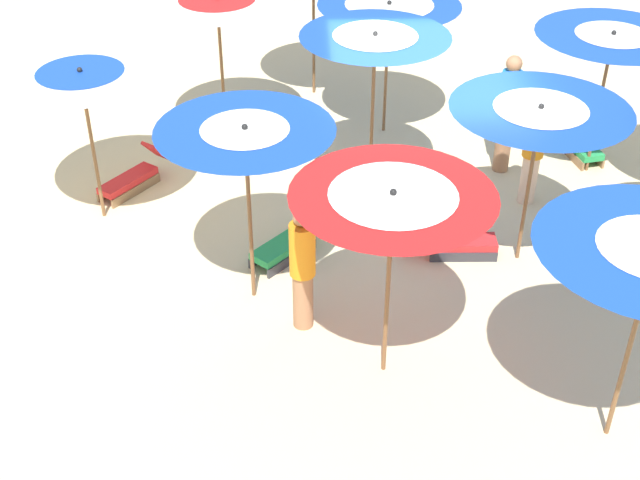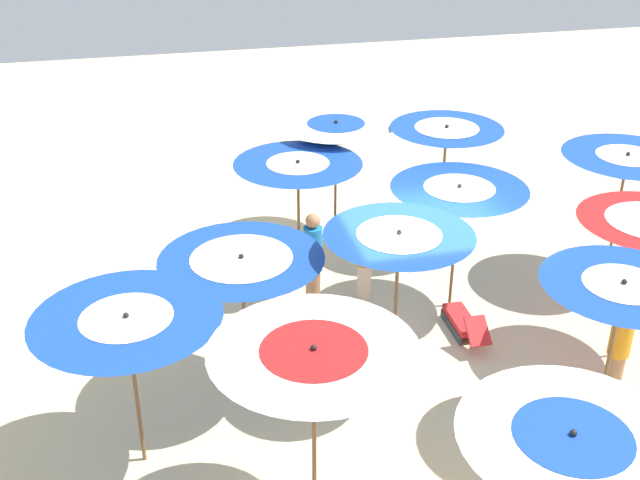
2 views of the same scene
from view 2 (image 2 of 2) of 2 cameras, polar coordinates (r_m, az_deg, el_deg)
ground at (r=12.56m, az=6.98°, el=-8.05°), size 38.28×38.28×0.04m
beach_umbrella_0 at (r=14.44m, az=20.84°, el=4.84°), size 2.16×2.16×2.39m
beach_umbrella_1 at (r=14.78m, az=8.92°, el=7.17°), size 2.04×2.04×2.44m
beach_umbrella_2 at (r=15.01m, az=1.14°, el=7.51°), size 2.19×2.19×2.39m
beach_umbrella_4 at (r=12.86m, az=9.78°, el=2.91°), size 2.17×2.17×2.23m
beach_umbrella_5 at (r=13.60m, az=-1.57°, el=4.63°), size 2.18×2.18×2.24m
beach_umbrella_6 at (r=10.46m, az=20.54°, el=-3.93°), size 2.01×2.01×2.37m
beach_umbrella_7 at (r=10.65m, az=5.59°, el=-0.45°), size 2.01×2.01×2.51m
beach_umbrella_8 at (r=10.71m, az=-5.56°, el=-1.99°), size 2.22×2.22×2.20m
beach_umbrella_9 at (r=8.13m, az=17.32°, el=-13.96°), size 2.19×2.19×2.24m
beach_umbrella_10 at (r=8.50m, az=-0.44°, el=-8.80°), size 2.25×2.25×2.45m
beach_umbrella_11 at (r=9.71m, az=-13.44°, el=-6.35°), size 2.25×2.25×2.21m
lounger_0 at (r=13.00m, az=10.17°, el=-5.77°), size 1.29×0.38×0.55m
lounger_2 at (r=11.41m, az=14.24°, el=-11.64°), size 1.10×1.16×0.54m
lounger_3 at (r=14.26m, az=-3.72°, el=-2.17°), size 0.63×1.39×0.58m
beachgoer_0 at (r=11.82m, az=20.41°, el=-7.23°), size 0.30×0.30×1.62m
beachgoer_1 at (r=13.28m, az=3.19°, el=-1.37°), size 0.30×0.30×1.61m
beachgoer_2 at (r=12.85m, az=-0.50°, el=-1.66°), size 0.30×0.30×1.85m
beach_ball at (r=17.22m, az=20.22°, el=1.36°), size 0.30×0.30×0.30m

